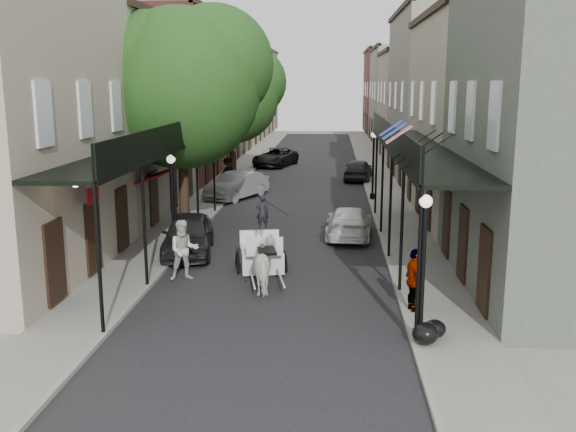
% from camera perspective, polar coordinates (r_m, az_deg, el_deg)
% --- Properties ---
extents(ground, '(140.00, 140.00, 0.00)m').
position_cam_1_polar(ground, '(18.51, -2.05, -8.63)').
color(ground, gray).
rests_on(ground, ground).
extents(road, '(8.00, 90.00, 0.01)m').
position_cam_1_polar(road, '(37.84, 1.10, 1.98)').
color(road, black).
rests_on(road, ground).
extents(sidewalk_left, '(2.20, 90.00, 0.12)m').
position_cam_1_polar(sidewalk_left, '(38.41, -6.37, 2.14)').
color(sidewalk_left, gray).
rests_on(sidewalk_left, ground).
extents(sidewalk_right, '(2.20, 90.00, 0.12)m').
position_cam_1_polar(sidewalk_right, '(37.92, 8.68, 1.95)').
color(sidewalk_right, gray).
rests_on(sidewalk_right, ground).
extents(building_row_left, '(5.00, 80.00, 10.50)m').
position_cam_1_polar(building_row_left, '(48.40, -8.64, 10.24)').
color(building_row_left, '#9E927E').
rests_on(building_row_left, ground).
extents(building_row_right, '(5.00, 80.00, 10.50)m').
position_cam_1_polar(building_row_right, '(47.74, 12.28, 10.08)').
color(building_row_right, gray).
rests_on(building_row_right, ground).
extents(gallery_left, '(2.20, 18.05, 4.88)m').
position_cam_1_polar(gallery_left, '(25.23, -11.38, 6.10)').
color(gallery_left, black).
rests_on(gallery_left, sidewalk_left).
extents(gallery_right, '(2.20, 18.05, 4.88)m').
position_cam_1_polar(gallery_right, '(24.52, 10.89, 5.96)').
color(gallery_right, black).
rests_on(gallery_right, sidewalk_right).
extents(tree_near, '(7.31, 6.80, 9.63)m').
position_cam_1_polar(tree_near, '(28.08, -8.66, 11.73)').
color(tree_near, '#382619').
rests_on(tree_near, sidewalk_left).
extents(tree_far, '(6.45, 6.00, 8.61)m').
position_cam_1_polar(tree_far, '(41.87, -4.49, 10.91)').
color(tree_far, '#382619').
rests_on(tree_far, sidewalk_left).
extents(lamppost_right_near, '(0.32, 0.32, 3.71)m').
position_cam_1_polar(lamppost_right_near, '(16.03, 11.91, -4.42)').
color(lamppost_right_near, black).
rests_on(lamppost_right_near, sidewalk_right).
extents(lamppost_left, '(0.32, 0.32, 3.71)m').
position_cam_1_polar(lamppost_left, '(24.40, -10.23, 1.20)').
color(lamppost_left, black).
rests_on(lamppost_left, sidewalk_left).
extents(lamppost_right_far, '(0.32, 0.32, 3.71)m').
position_cam_1_polar(lamppost_right_far, '(35.59, 7.58, 4.58)').
color(lamppost_right_far, black).
rests_on(lamppost_right_far, sidewalk_right).
extents(horse, '(1.26, 2.11, 1.67)m').
position_cam_1_polar(horse, '(20.22, -1.86, -4.35)').
color(horse, white).
rests_on(horse, ground).
extents(carriage, '(1.97, 2.68, 2.79)m').
position_cam_1_polar(carriage, '(22.66, -2.47, -1.93)').
color(carriage, black).
rests_on(carriage, ground).
extents(pedestrian_walking, '(1.18, 1.05, 2.03)m').
position_cam_1_polar(pedestrian_walking, '(21.52, -9.24, -3.01)').
color(pedestrian_walking, beige).
rests_on(pedestrian_walking, ground).
extents(pedestrian_sidewalk_left, '(1.32, 1.28, 1.81)m').
position_cam_1_polar(pedestrian_sidewalk_left, '(39.69, -5.39, 3.88)').
color(pedestrian_sidewalk_left, gray).
rests_on(pedestrian_sidewalk_left, sidewalk_left).
extents(pedestrian_sidewalk_right, '(0.69, 1.13, 1.80)m').
position_cam_1_polar(pedestrian_sidewalk_right, '(18.41, 11.16, -5.61)').
color(pedestrian_sidewalk_right, gray).
rests_on(pedestrian_sidewalk_right, sidewalk_right).
extents(car_left_near, '(2.43, 4.73, 1.54)m').
position_cam_1_polar(car_left_near, '(24.77, -8.86, -1.61)').
color(car_left_near, black).
rests_on(car_left_near, ground).
extents(car_left_mid, '(3.37, 4.83, 1.51)m').
position_cam_1_polar(car_left_mid, '(36.24, -4.57, 2.71)').
color(car_left_mid, '#97989C').
rests_on(car_left_mid, ground).
extents(car_left_far, '(3.68, 5.59, 1.43)m').
position_cam_1_polar(car_left_far, '(50.36, -1.14, 5.25)').
color(car_left_far, black).
rests_on(car_left_far, ground).
extents(car_right_near, '(2.09, 4.55, 1.29)m').
position_cam_1_polar(car_right_near, '(27.28, 5.45, -0.55)').
color(car_right_near, white).
rests_on(car_right_near, ground).
extents(car_right_far, '(2.20, 4.39, 1.44)m').
position_cam_1_polar(car_right_far, '(43.33, 6.26, 4.12)').
color(car_right_far, black).
rests_on(car_right_far, ground).
extents(trash_bags, '(0.91, 1.06, 0.55)m').
position_cam_1_polar(trash_bags, '(16.57, 12.42, -10.01)').
color(trash_bags, black).
rests_on(trash_bags, sidewalk_right).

